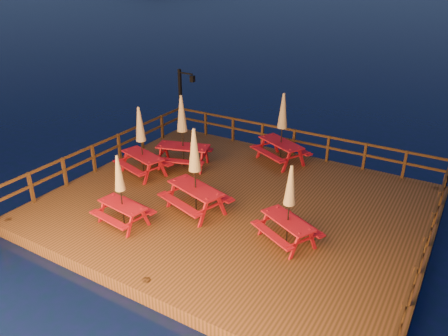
# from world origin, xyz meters

# --- Properties ---
(ground) EXTENTS (500.00, 500.00, 0.00)m
(ground) POSITION_xyz_m (0.00, 0.00, 0.00)
(ground) COLOR black
(ground) RESTS_ON ground
(deck) EXTENTS (12.00, 10.00, 0.40)m
(deck) POSITION_xyz_m (0.00, 0.00, 0.20)
(deck) COLOR #3F2D14
(deck) RESTS_ON ground
(deck_piles) EXTENTS (11.44, 9.44, 1.40)m
(deck_piles) POSITION_xyz_m (0.00, 0.00, -0.30)
(deck_piles) COLOR #3B2312
(deck_piles) RESTS_ON ground
(railing) EXTENTS (11.80, 9.75, 1.10)m
(railing) POSITION_xyz_m (0.00, 1.78, 1.16)
(railing) COLOR #3B2312
(railing) RESTS_ON deck
(lamp_post) EXTENTS (0.85, 0.18, 3.00)m
(lamp_post) POSITION_xyz_m (-5.39, 4.55, 2.20)
(lamp_post) COLOR black
(lamp_post) RESTS_ON deck
(picnic_table_0) EXTENTS (1.76, 1.52, 2.28)m
(picnic_table_0) POSITION_xyz_m (-2.32, -2.89, 1.59)
(picnic_table_0) COLOR maroon
(picnic_table_0) RESTS_ON deck
(picnic_table_1) EXTENTS (2.36, 2.12, 2.82)m
(picnic_table_1) POSITION_xyz_m (-0.86, -1.10, 1.87)
(picnic_table_1) COLOR maroon
(picnic_table_1) RESTS_ON deck
(picnic_table_2) EXTENTS (2.42, 2.19, 2.87)m
(picnic_table_2) POSITION_xyz_m (-3.23, 1.49, 1.89)
(picnic_table_2) COLOR maroon
(picnic_table_2) RESTS_ON deck
(picnic_table_3) EXTENTS (2.19, 1.97, 2.64)m
(picnic_table_3) POSITION_xyz_m (-4.12, 0.13, 1.77)
(picnic_table_3) COLOR maroon
(picnic_table_3) RESTS_ON deck
(picnic_table_4) EXTENTS (2.13, 2.00, 2.41)m
(picnic_table_4) POSITION_xyz_m (2.35, -1.18, 1.65)
(picnic_table_4) COLOR maroon
(picnic_table_4) RESTS_ON deck
(picnic_table_5) EXTENTS (2.50, 2.35, 2.83)m
(picnic_table_5) POSITION_xyz_m (-0.14, 3.85, 1.87)
(picnic_table_5) COLOR maroon
(picnic_table_5) RESTS_ON deck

